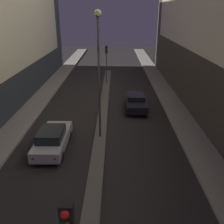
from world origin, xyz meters
TOP-DOWN VIEW (x-y plane):
  - median_strip at (0.00, 18.95)m, footprint 0.87×35.90m
  - traffic_light_mid at (0.00, 29.68)m, footprint 0.32×0.42m
  - street_lamp at (0.00, 14.94)m, footprint 0.46×0.46m
  - car_left_lane at (-3.09, 13.22)m, footprint 1.86×4.79m
  - car_right_lane at (3.09, 20.58)m, footprint 1.82×4.12m

SIDE VIEW (x-z plane):
  - median_strip at x=0.00m, z-range 0.00..0.13m
  - car_right_lane at x=3.09m, z-range 0.02..1.49m
  - car_left_lane at x=-3.09m, z-range 0.00..1.60m
  - traffic_light_mid at x=0.00m, z-range 1.22..5.89m
  - street_lamp at x=0.00m, z-range 1.30..10.05m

